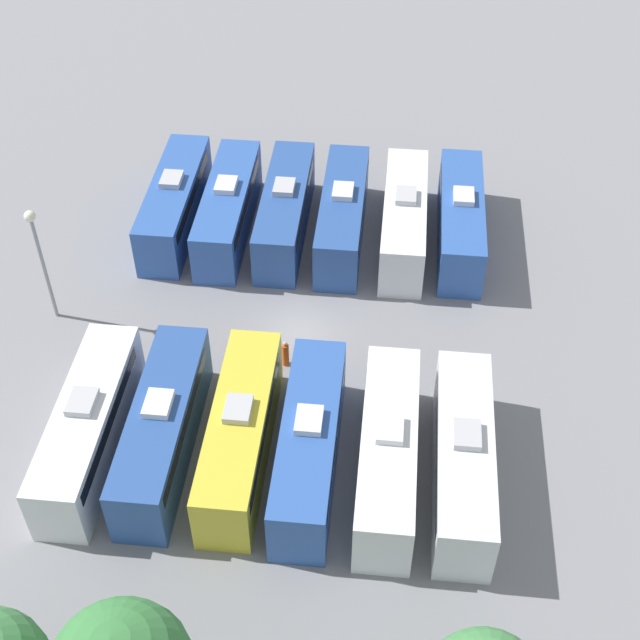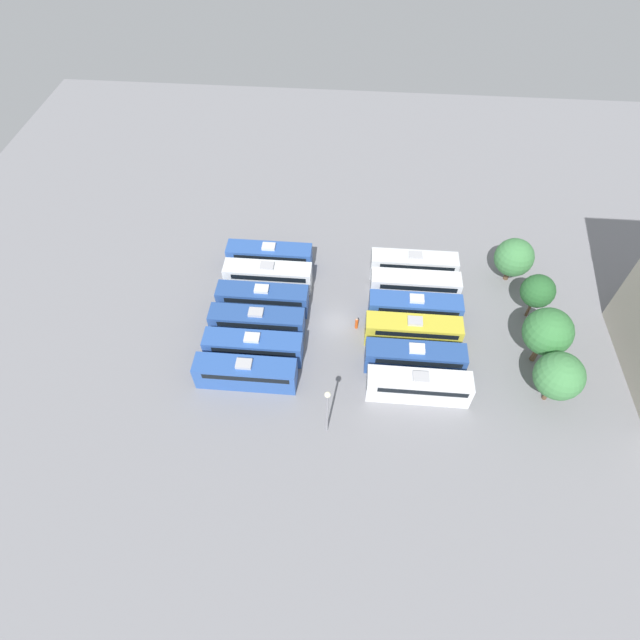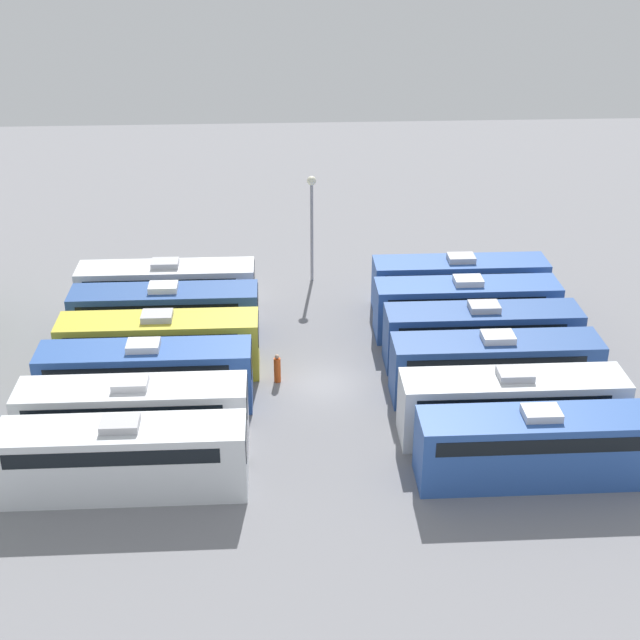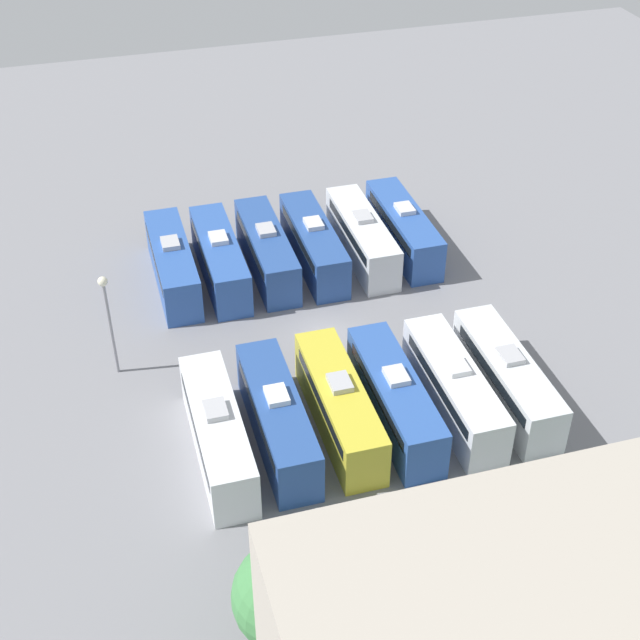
{
  "view_description": "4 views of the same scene",
  "coord_description": "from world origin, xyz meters",
  "px_view_note": "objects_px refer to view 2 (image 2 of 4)",
  "views": [
    {
      "loc": [
        -4.69,
        34.3,
        33.85
      ],
      "look_at": [
        -1.32,
        1.3,
        2.38
      ],
      "focal_mm": 50.0,
      "sensor_mm": 36.0,
      "label": 1
    },
    {
      "loc": [
        36.07,
        1.06,
        45.14
      ],
      "look_at": [
        0.9,
        -1.82,
        1.6
      ],
      "focal_mm": 28.0,
      "sensor_mm": 36.0,
      "label": 2
    },
    {
      "loc": [
        -40.42,
        2.31,
        23.92
      ],
      "look_at": [
        0.81,
        0.05,
        3.35
      ],
      "focal_mm": 50.0,
      "sensor_mm": 36.0,
      "label": 3
    },
    {
      "loc": [
        13.17,
        44.62,
        36.0
      ],
      "look_at": [
        0.89,
        1.85,
        2.83
      ],
      "focal_mm": 50.0,
      "sensor_mm": 36.0,
      "label": 4
    }
  ],
  "objects_px": {
    "bus_5": "(246,373)",
    "bus_7": "(415,285)",
    "bus_8": "(415,308)",
    "tree_1": "(538,291)",
    "bus_11": "(419,386)",
    "light_pole": "(327,405)",
    "bus_4": "(254,347)",
    "bus_3": "(258,322)",
    "tree_3": "(559,376)",
    "bus_1": "(268,276)",
    "bus_10": "(415,358)",
    "bus_0": "(270,256)",
    "tree_0": "(514,258)",
    "bus_2": "(263,298)",
    "tree_2": "(548,332)",
    "bus_6": "(414,265)",
    "bus_9": "(413,330)",
    "worker_person": "(357,323)"
  },
  "relations": [
    {
      "from": "bus_5",
      "to": "bus_7",
      "type": "distance_m",
      "value": 22.62
    },
    {
      "from": "bus_8",
      "to": "tree_1",
      "type": "relative_size",
      "value": 1.73
    },
    {
      "from": "bus_11",
      "to": "light_pole",
      "type": "relative_size",
      "value": 1.48
    },
    {
      "from": "bus_4",
      "to": "bus_3",
      "type": "bearing_deg",
      "value": -177.52
    },
    {
      "from": "bus_4",
      "to": "tree_3",
      "type": "xyz_separation_m",
      "value": [
        2.81,
        30.61,
        2.48
      ]
    },
    {
      "from": "bus_1",
      "to": "bus_10",
      "type": "relative_size",
      "value": 1.0
    },
    {
      "from": "bus_0",
      "to": "tree_0",
      "type": "bearing_deg",
      "value": 90.47
    },
    {
      "from": "bus_4",
      "to": "bus_11",
      "type": "relative_size",
      "value": 1.0
    },
    {
      "from": "bus_5",
      "to": "bus_8",
      "type": "bearing_deg",
      "value": 119.96
    },
    {
      "from": "bus_2",
      "to": "tree_2",
      "type": "distance_m",
      "value": 30.92
    },
    {
      "from": "bus_4",
      "to": "tree_0",
      "type": "relative_size",
      "value": 1.77
    },
    {
      "from": "bus_11",
      "to": "tree_3",
      "type": "height_order",
      "value": "tree_3"
    },
    {
      "from": "bus_11",
      "to": "tree_1",
      "type": "bearing_deg",
      "value": 131.8
    },
    {
      "from": "bus_4",
      "to": "bus_7",
      "type": "bearing_deg",
      "value": 120.77
    },
    {
      "from": "bus_10",
      "to": "bus_2",
      "type": "bearing_deg",
      "value": -111.94
    },
    {
      "from": "light_pole",
      "to": "bus_6",
      "type": "bearing_deg",
      "value": 157.6
    },
    {
      "from": "bus_2",
      "to": "tree_1",
      "type": "distance_m",
      "value": 30.94
    },
    {
      "from": "bus_2",
      "to": "bus_10",
      "type": "distance_m",
      "value": 18.65
    },
    {
      "from": "bus_10",
      "to": "bus_11",
      "type": "relative_size",
      "value": 1.0
    },
    {
      "from": "bus_5",
      "to": "light_pole",
      "type": "relative_size",
      "value": 1.48
    },
    {
      "from": "bus_8",
      "to": "tree_3",
      "type": "xyz_separation_m",
      "value": [
        9.7,
        13.12,
        2.48
      ]
    },
    {
      "from": "bus_9",
      "to": "bus_1",
      "type": "bearing_deg",
      "value": -112.21
    },
    {
      "from": "bus_0",
      "to": "bus_2",
      "type": "bearing_deg",
      "value": 1.79
    },
    {
      "from": "bus_3",
      "to": "bus_11",
      "type": "xyz_separation_m",
      "value": [
        6.93,
        17.62,
        0.0
      ]
    },
    {
      "from": "bus_2",
      "to": "bus_5",
      "type": "height_order",
      "value": "same"
    },
    {
      "from": "bus_4",
      "to": "tree_0",
      "type": "height_order",
      "value": "tree_0"
    },
    {
      "from": "worker_person",
      "to": "tree_2",
      "type": "relative_size",
      "value": 0.22
    },
    {
      "from": "bus_6",
      "to": "light_pole",
      "type": "relative_size",
      "value": 1.48
    },
    {
      "from": "bus_4",
      "to": "bus_7",
      "type": "distance_m",
      "value": 20.52
    },
    {
      "from": "bus_11",
      "to": "bus_3",
      "type": "bearing_deg",
      "value": -111.47
    },
    {
      "from": "bus_0",
      "to": "bus_1",
      "type": "relative_size",
      "value": 1.0
    },
    {
      "from": "light_pole",
      "to": "tree_2",
      "type": "bearing_deg",
      "value": 115.24
    },
    {
      "from": "tree_1",
      "to": "tree_2",
      "type": "distance_m",
      "value": 6.39
    },
    {
      "from": "worker_person",
      "to": "tree_3",
      "type": "bearing_deg",
      "value": 68.57
    },
    {
      "from": "bus_5",
      "to": "tree_2",
      "type": "relative_size",
      "value": 1.41
    },
    {
      "from": "bus_10",
      "to": "bus_11",
      "type": "distance_m",
      "value": 3.46
    },
    {
      "from": "bus_2",
      "to": "tree_3",
      "type": "bearing_deg",
      "value": 72.36
    },
    {
      "from": "bus_3",
      "to": "bus_9",
      "type": "distance_m",
      "value": 17.32
    },
    {
      "from": "bus_2",
      "to": "tree_2",
      "type": "bearing_deg",
      "value": 80.84
    },
    {
      "from": "bus_1",
      "to": "bus_6",
      "type": "distance_m",
      "value": 17.9
    },
    {
      "from": "bus_3",
      "to": "worker_person",
      "type": "bearing_deg",
      "value": 97.51
    },
    {
      "from": "tree_0",
      "to": "bus_2",
      "type": "bearing_deg",
      "value": -76.03
    },
    {
      "from": "bus_6",
      "to": "tree_3",
      "type": "distance_m",
      "value": 21.3
    },
    {
      "from": "tree_1",
      "to": "tree_2",
      "type": "bearing_deg",
      "value": -4.01
    },
    {
      "from": "bus_0",
      "to": "bus_4",
      "type": "height_order",
      "value": "same"
    },
    {
      "from": "bus_4",
      "to": "light_pole",
      "type": "bearing_deg",
      "value": 45.92
    },
    {
      "from": "bus_4",
      "to": "bus_8",
      "type": "xyz_separation_m",
      "value": [
        -6.89,
        17.49,
        0.0
      ]
    },
    {
      "from": "bus_10",
      "to": "bus_8",
      "type": "bearing_deg",
      "value": 177.82
    },
    {
      "from": "bus_5",
      "to": "bus_6",
      "type": "xyz_separation_m",
      "value": [
        -17.23,
        17.86,
        0.0
      ]
    },
    {
      "from": "bus_6",
      "to": "bus_8",
      "type": "height_order",
      "value": "same"
    }
  ]
}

